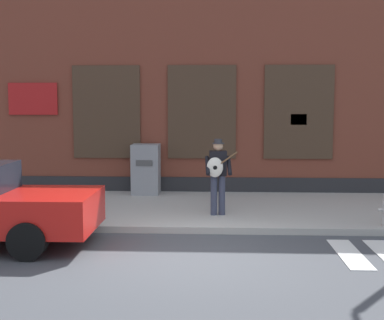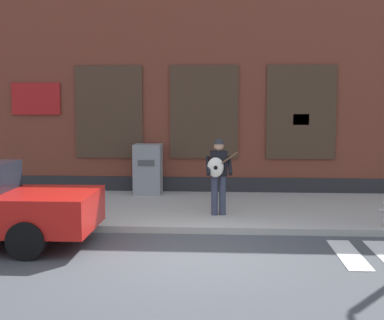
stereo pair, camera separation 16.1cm
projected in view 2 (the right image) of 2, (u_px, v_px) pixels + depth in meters
The scene contains 5 objects.
ground_plane at pixel (190, 255), 9.31m from camera, with size 160.00×160.00×0.00m, color #424449.
sidewalk at pixel (200, 209), 12.99m from camera, with size 28.00×4.41×0.14m.
building_backdrop at pixel (207, 76), 16.79m from camera, with size 28.00×4.06×6.99m.
busker at pixel (218, 172), 11.88m from camera, with size 0.72×0.55×1.71m.
utility_box at pixel (148, 169), 14.74m from camera, with size 0.75×0.69×1.37m.
Camera 2 is at (0.60, -9.05, 2.65)m, focal length 50.00 mm.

